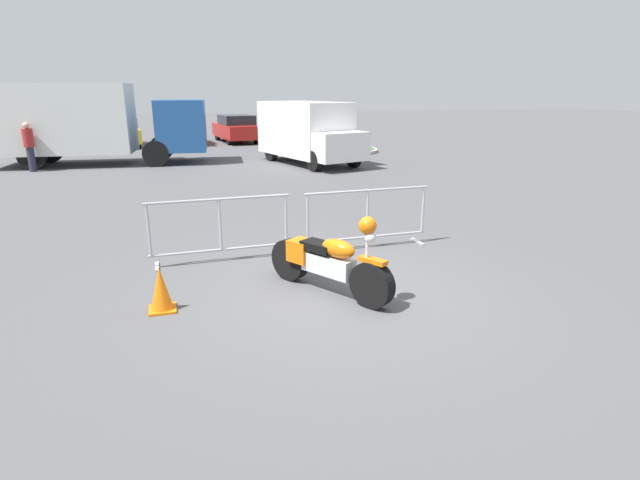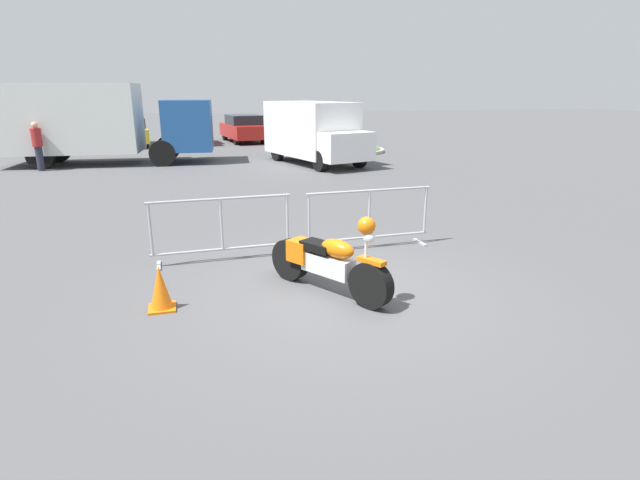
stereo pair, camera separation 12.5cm
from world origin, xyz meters
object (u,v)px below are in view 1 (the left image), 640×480
object	(u,v)px
pedestrian	(29,145)
parked_car_yellow	(121,132)
crowd_barrier_near	(220,229)
box_truck	(87,121)
delivery_van	(308,131)
parked_car_tan	(290,127)
motorcycle	(328,261)
traffic_cone	(161,289)
parked_car_red	(236,128)
crowd_barrier_far	(367,218)
parked_car_blue	(59,132)
parked_car_white	(180,129)

from	to	relation	value
pedestrian	parked_car_yellow	bearing A→B (deg)	-116.65
crowd_barrier_near	parked_car_yellow	distance (m)	19.71
box_truck	parked_car_yellow	size ratio (longest dim) A/B	1.83
crowd_barrier_near	delivery_van	world-z (taller)	delivery_van
parked_car_tan	pedestrian	world-z (taller)	pedestrian
motorcycle	pedestrian	world-z (taller)	pedestrian
parked_car_tan	traffic_cone	size ratio (longest dim) A/B	7.69
crowd_barrier_near	parked_car_yellow	xyz separation A→B (m)	(-2.99, 19.49, 0.15)
box_truck	traffic_cone	bearing A→B (deg)	-74.20
crowd_barrier_near	delivery_van	distance (m)	11.70
parked_car_yellow	pedestrian	distance (m)	8.24
parked_car_yellow	pedestrian	xyz separation A→B (m)	(-2.33, -7.90, 0.21)
box_truck	parked_car_red	bearing A→B (deg)	53.76
crowd_barrier_far	pedestrian	world-z (taller)	pedestrian
delivery_van	motorcycle	bearing A→B (deg)	-29.96
crowd_barrier_near	parked_car_yellow	world-z (taller)	parked_car_yellow
box_truck	pedestrian	distance (m)	2.25
parked_car_tan	motorcycle	bearing A→B (deg)	161.01
parked_car_yellow	parked_car_red	world-z (taller)	parked_car_red
traffic_cone	parked_car_blue	bearing A→B (deg)	102.81
delivery_van	parked_car_tan	distance (m)	9.11
motorcycle	crowd_barrier_near	bearing A→B (deg)	-175.47
delivery_van	traffic_cone	distance (m)	13.68
parked_car_blue	parked_car_red	distance (m)	8.84
crowd_barrier_near	box_truck	bearing A→B (deg)	105.55
crowd_barrier_near	pedestrian	xyz separation A→B (m)	(-5.32, 11.59, 0.36)
parked_car_white	crowd_barrier_near	bearing A→B (deg)	173.07
crowd_barrier_near	parked_car_blue	distance (m)	21.06
parked_car_yellow	parked_car_white	size ratio (longest dim) A/B	0.93
box_truck	parked_car_red	xyz separation A→B (m)	(6.46, 7.21, -0.90)
delivery_van	traffic_cone	bearing A→B (deg)	-39.14
parked_car_blue	pedestrian	xyz separation A→B (m)	(0.61, -8.61, 0.19)
parked_car_yellow	crowd_barrier_near	bearing A→B (deg)	-178.33
parked_car_red	parked_car_white	bearing A→B (deg)	82.22
motorcycle	crowd_barrier_near	xyz separation A→B (m)	(-1.29, 1.77, 0.10)
traffic_cone	parked_car_red	bearing A→B (deg)	79.96
motorcycle	parked_car_yellow	bearing A→B (deg)	159.88
parked_car_white	pedestrian	world-z (taller)	pedestrian
crowd_barrier_near	crowd_barrier_far	bearing A→B (deg)	0.00
crowd_barrier_far	box_truck	bearing A→B (deg)	115.64
box_truck	parked_car_white	size ratio (longest dim) A/B	1.71
parked_car_blue	crowd_barrier_far	bearing A→B (deg)	-164.20
delivery_van	parked_car_yellow	distance (m)	11.44
motorcycle	parked_car_white	world-z (taller)	parked_car_white
parked_car_yellow	box_truck	bearing A→B (deg)	168.11
parked_car_tan	box_truck	bearing A→B (deg)	119.64
crowd_barrier_far	pedestrian	xyz separation A→B (m)	(-7.90, 11.59, 0.36)
crowd_barrier_near	parked_car_tan	world-z (taller)	parked_car_tan
motorcycle	box_truck	distance (m)	15.38
motorcycle	crowd_barrier_near	distance (m)	2.19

